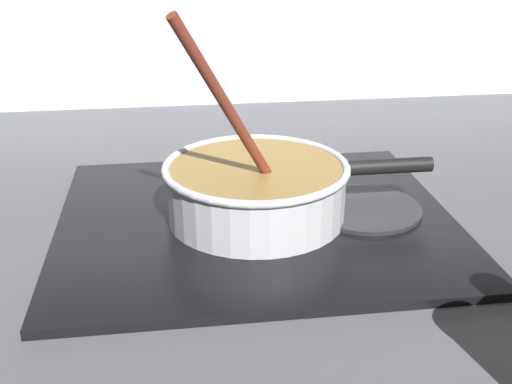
{
  "coord_description": "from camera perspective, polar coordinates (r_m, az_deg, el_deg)",
  "views": [
    {
      "loc": [
        -0.15,
        -0.66,
        0.41
      ],
      "look_at": [
        -0.04,
        0.14,
        0.05
      ],
      "focal_mm": 44.16,
      "sensor_mm": 36.0,
      "label": 1
    }
  ],
  "objects": [
    {
      "name": "ground",
      "position": [
        0.8,
        4.32,
        -8.51
      ],
      "size": [
        2.4,
        1.6,
        0.04
      ],
      "primitive_type": "cube",
      "color": "#4C4C51"
    },
    {
      "name": "hob_plate",
      "position": [
        0.91,
        0.0,
        -2.56
      ],
      "size": [
        0.56,
        0.48,
        0.01
      ],
      "primitive_type": "cube",
      "color": "black",
      "rests_on": "ground"
    },
    {
      "name": "burner_ring",
      "position": [
        0.9,
        0.0,
        -1.99
      ],
      "size": [
        0.16,
        0.16,
        0.01
      ],
      "primitive_type": "torus",
      "color": "#592D0C",
      "rests_on": "hob_plate"
    },
    {
      "name": "spare_burner",
      "position": [
        0.94,
        9.76,
        -1.44
      ],
      "size": [
        0.17,
        0.17,
        0.01
      ],
      "primitive_type": "cylinder",
      "color": "#262628",
      "rests_on": "hob_plate"
    },
    {
      "name": "cooking_pan",
      "position": [
        0.89,
        0.06,
        0.33
      ],
      "size": [
        0.39,
        0.26,
        0.3
      ],
      "color": "silver",
      "rests_on": "hob_plate"
    }
  ]
}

